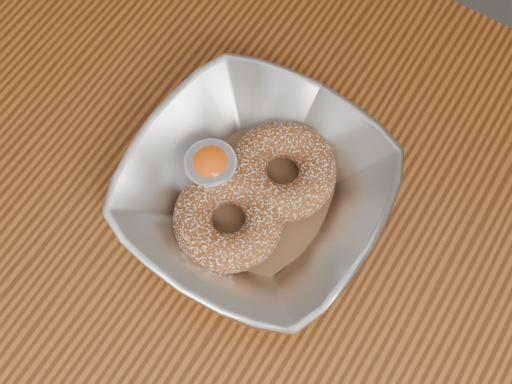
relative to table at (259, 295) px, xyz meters
The scene contains 7 objects.
ground_plane 0.65m from the table, ahead, with size 4.00×4.00×0.00m, color #565659.
table is the anchor object (origin of this frame).
serving_bowl 0.15m from the table, 125.18° to the left, with size 0.25×0.25×0.06m, color silver.
parchment 0.13m from the table, 125.18° to the left, with size 0.14×0.14×0.00m, color brown.
donut_back 0.16m from the table, 109.26° to the left, with size 0.11×0.11×0.04m, color brown.
donut_front 0.14m from the table, 154.56° to the left, with size 0.11×0.11×0.04m, color brown.
ramekin 0.17m from the table, 148.29° to the left, with size 0.05×0.05×0.05m.
Camera 1 is at (0.07, -0.12, 1.32)m, focal length 42.00 mm.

